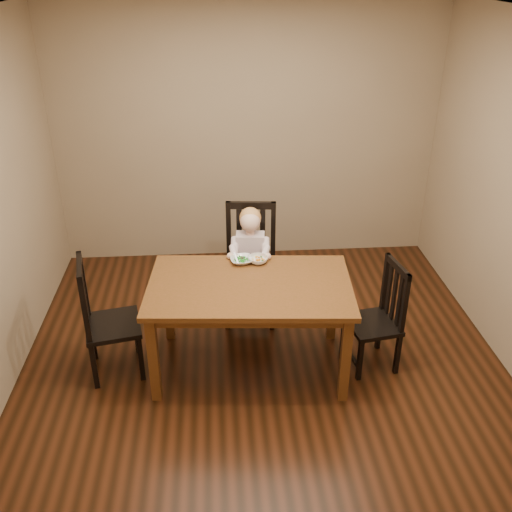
{
  "coord_description": "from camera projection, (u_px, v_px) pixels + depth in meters",
  "views": [
    {
      "loc": [
        -0.35,
        -3.81,
        3.04
      ],
      "look_at": [
        -0.04,
        0.25,
        0.87
      ],
      "focal_mm": 40.0,
      "sensor_mm": 36.0,
      "label": 1
    }
  ],
  "objects": [
    {
      "name": "fork",
      "position": [
        236.0,
        259.0,
        4.66
      ],
      "size": [
        0.04,
        0.11,
        0.04
      ],
      "rotation": [
        0.0,
        0.0,
        0.23
      ],
      "color": "silver",
      "rests_on": "bowl_peas"
    },
    {
      "name": "chair_right",
      "position": [
        378.0,
        318.0,
        4.59
      ],
      "size": [
        0.44,
        0.46,
        0.92
      ],
      "rotation": [
        0.0,
        0.0,
        1.74
      ],
      "color": "black",
      "rests_on": "room"
    },
    {
      "name": "bowl_peas",
      "position": [
        241.0,
        260.0,
        4.69
      ],
      "size": [
        0.19,
        0.19,
        0.04
      ],
      "primitive_type": "imported",
      "rotation": [
        0.0,
        0.0,
        0.08
      ],
      "color": "white",
      "rests_on": "dining_table"
    },
    {
      "name": "dining_table",
      "position": [
        250.0,
        294.0,
        4.43
      ],
      "size": [
        1.64,
        1.06,
        0.79
      ],
      "rotation": [
        0.0,
        0.0,
        -0.08
      ],
      "color": "#513413",
      "rests_on": "room"
    },
    {
      "name": "toddler",
      "position": [
        250.0,
        254.0,
        5.08
      ],
      "size": [
        0.37,
        0.45,
        0.57
      ],
      "primitive_type": null,
      "rotation": [
        0.0,
        0.0,
        3.04
      ],
      "color": "silver",
      "rests_on": "chair_child"
    },
    {
      "name": "chair_left",
      "position": [
        105.0,
        320.0,
        4.48
      ],
      "size": [
        0.5,
        0.51,
        1.02
      ],
      "rotation": [
        0.0,
        0.0,
        -1.37
      ],
      "color": "black",
      "rests_on": "room"
    },
    {
      "name": "room",
      "position": [
        264.0,
        214.0,
        4.17
      ],
      "size": [
        4.01,
        4.01,
        2.71
      ],
      "color": "#3E1C0D",
      "rests_on": "ground"
    },
    {
      "name": "chair_child",
      "position": [
        251.0,
        265.0,
        5.2
      ],
      "size": [
        0.51,
        0.49,
        1.09
      ],
      "rotation": [
        0.0,
        0.0,
        3.04
      ],
      "color": "black",
      "rests_on": "room"
    },
    {
      "name": "bowl_veg",
      "position": [
        258.0,
        260.0,
        4.69
      ],
      "size": [
        0.21,
        0.21,
        0.05
      ],
      "primitive_type": "imported",
      "rotation": [
        0.0,
        0.0,
        -0.35
      ],
      "color": "white",
      "rests_on": "dining_table"
    }
  ]
}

